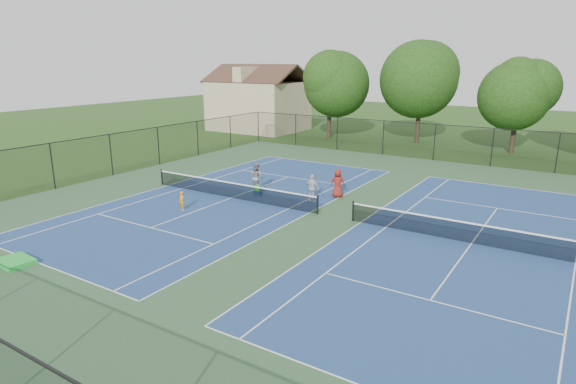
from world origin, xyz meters
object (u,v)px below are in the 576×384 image
Objects in this scene: instructor at (257,177)px; ball_hopper at (258,188)px; tree_back_b at (421,76)px; bystander_c at (338,183)px; bystander_a at (312,188)px; ball_crate at (258,193)px; child_player at (182,201)px; clapboard_house at (258,104)px; tree_back_c at (519,91)px; tree_back_a at (330,80)px.

ball_hopper is at bearing 146.56° from instructor.
bystander_c is (2.34, -22.39, -5.72)m from tree_back_b.
bystander_a is 3.64m from ball_crate.
child_player is 0.56× the size of instructor.
instructor reaches higher than child_player.
tree_back_b is 25.60m from ball_crate.
clapboard_house is at bearing 135.03° from child_player.
tree_back_c reaches higher than clapboard_house.
bystander_a is 1.88m from bystander_c.
clapboard_house is 28.40m from instructor.
tree_back_c is 23.91× the size of ball_crate.
child_player is (5.24, -27.41, -5.50)m from tree_back_a.
tree_back_a is at bearing 107.15° from ball_hopper.
tree_back_a is at bearing -55.06° from instructor.
tree_back_a is at bearing -167.47° from tree_back_b.
clapboard_house is 30.29m from bystander_c.
clapboard_house is at bearing -35.87° from instructor.
tree_back_c is at bearing 0.00° from clapboard_house.
clapboard_house is 6.15× the size of bystander_c.
clapboard_house is (-19.00, -1.00, -3.50)m from tree_back_b.
child_player reaches higher than ball_hopper.
tree_back_b is 19.35m from clapboard_house.
tree_back_b is (9.00, 2.00, 0.56)m from tree_back_a.
bystander_a is (5.29, 5.32, 0.29)m from child_player.
tree_back_b is 28.57× the size of ball_crate.
instructor reaches higher than ball_crate.
bystander_a is at bearing -162.21° from instructor.
tree_back_a is 25.15× the size of ball_hopper.
bystander_a is at bearing -48.35° from clapboard_house.
child_player is 3.08× the size of ball_crate.
tree_back_a is 9.24m from tree_back_b.
child_player reaches higher than ball_crate.
clapboard_house is at bearing -176.99° from tree_back_b.
ball_hopper is (0.52, -0.66, -0.50)m from instructor.
tree_back_a is 8.46× the size of child_player.
bystander_c is (-6.66, -21.39, -4.60)m from tree_back_c.
bystander_c is 5.00× the size of ball_crate.
instructor is at bearing -95.97° from tree_back_b.
tree_back_c is 23.07× the size of ball_hopper.
ball_crate is (7.00, -22.70, -5.90)m from tree_back_a.
tree_back_a is 10.47m from clapboard_house.
child_player is 9.30m from bystander_c.
tree_back_c is 22.87m from bystander_c.
tree_back_a is 0.91× the size of tree_back_b.
bystander_c is at bearing -142.76° from instructor.
clapboard_house is (-28.00, -0.00, -2.39)m from tree_back_c.
tree_back_a is at bearing -87.45° from bystander_c.
tree_back_b reaches higher than bystander_a.
clapboard_house is at bearing -180.00° from tree_back_c.
bystander_a is at bearing -86.37° from tree_back_b.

